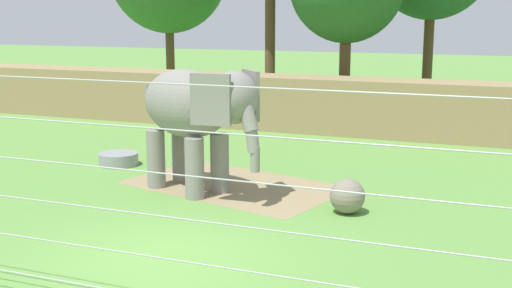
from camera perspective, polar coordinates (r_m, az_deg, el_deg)
The scene contains 7 objects.
ground_plane at distance 11.89m, azimuth -7.87°, elevation -9.73°, with size 120.00×120.00×0.00m, color #609342.
dirt_patch at distance 16.50m, azimuth -1.88°, elevation -3.58°, with size 5.21×3.17×0.01m, color #937F5B.
embankment_wall at distance 23.67m, azimuth 7.90°, elevation 3.30°, with size 36.00×1.80×1.96m, color #997F56.
elephant at distance 15.57m, azimuth -5.33°, elevation 2.93°, with size 3.80×2.53×3.00m.
enrichment_ball at distance 14.29m, azimuth 7.91°, elevation -4.49°, with size 0.76×0.76×0.76m, color gray.
cable_fence at distance 9.17m, azimuth -16.60°, elevation -4.69°, with size 12.64×0.26×3.56m.
water_tub at distance 18.99m, azimuth -11.81°, elevation -1.27°, with size 1.10×1.10×0.35m.
Camera 1 is at (5.54, -9.62, 4.26)m, focal length 46.21 mm.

